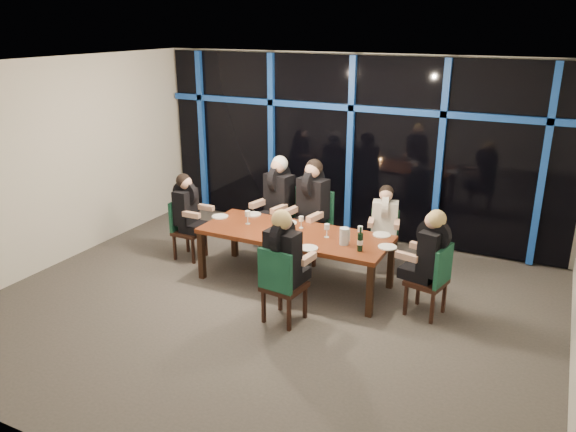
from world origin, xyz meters
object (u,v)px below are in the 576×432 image
(chair_far_left, at_px, (281,214))
(chair_near_mid, at_px, (280,282))
(chair_far_mid, at_px, (315,221))
(diner_end_left, at_px, (188,204))
(diner_near_mid, at_px, (284,249))
(dining_table, at_px, (295,237))
(diner_far_mid, at_px, (311,196))
(diner_end_right, at_px, (430,247))
(wine_bottle, at_px, (360,242))
(chair_end_left, at_px, (185,226))
(water_pitcher, at_px, (344,236))
(diner_far_left, at_px, (278,191))
(diner_far_right, at_px, (385,216))
(chair_end_right, at_px, (433,277))
(chair_far_right, at_px, (384,237))

(chair_far_left, relative_size, chair_near_mid, 1.06)
(chair_far_mid, bearing_deg, diner_end_left, -142.45)
(chair_far_mid, height_order, diner_end_left, diner_end_left)
(chair_far_left, xyz_separation_m, diner_near_mid, (1.07, -2.02, 0.35))
(dining_table, height_order, chair_far_left, chair_far_left)
(chair_far_mid, xyz_separation_m, diner_far_mid, (-0.02, -0.09, 0.42))
(diner_end_right, bearing_deg, chair_far_mid, -105.60)
(diner_end_left, bearing_deg, chair_near_mid, -119.10)
(chair_near_mid, height_order, wine_bottle, wine_bottle)
(chair_far_left, relative_size, chair_end_left, 1.15)
(dining_table, bearing_deg, diner_end_left, 177.41)
(chair_end_left, relative_size, wine_bottle, 2.88)
(dining_table, height_order, diner_end_left, diner_end_left)
(chair_far_left, bearing_deg, chair_far_mid, 4.82)
(water_pitcher, bearing_deg, diner_far_left, 159.93)
(diner_far_left, relative_size, diner_far_right, 1.20)
(diner_far_mid, distance_m, diner_end_right, 2.18)
(chair_far_mid, distance_m, chair_near_mid, 2.07)
(chair_far_left, distance_m, diner_end_left, 1.48)
(chair_far_left, height_order, diner_near_mid, diner_near_mid)
(chair_far_mid, height_order, diner_end_right, diner_end_right)
(diner_end_right, xyz_separation_m, water_pitcher, (-1.08, -0.03, -0.04))
(diner_far_mid, bearing_deg, diner_end_left, -144.66)
(chair_end_left, distance_m, chair_near_mid, 2.52)
(dining_table, xyz_separation_m, chair_end_right, (1.92, -0.09, -0.16))
(diner_far_mid, distance_m, diner_near_mid, 1.91)
(diner_end_left, bearing_deg, water_pitcher, -94.87)
(wine_bottle, bearing_deg, diner_far_mid, 136.94)
(diner_near_mid, bearing_deg, diner_far_right, -101.25)
(chair_far_right, xyz_separation_m, diner_far_right, (0.02, -0.07, 0.35))
(dining_table, bearing_deg, chair_end_right, -2.66)
(chair_far_left, xyz_separation_m, chair_far_right, (1.67, 0.02, -0.10))
(chair_end_right, height_order, diner_far_right, diner_far_right)
(chair_far_right, relative_size, chair_near_mid, 0.89)
(dining_table, xyz_separation_m, diner_far_left, (-0.75, 0.94, 0.31))
(dining_table, xyz_separation_m, water_pitcher, (0.76, -0.10, 0.18))
(dining_table, xyz_separation_m, chair_end_left, (-1.90, 0.08, -0.17))
(chair_far_left, height_order, diner_far_mid, diner_far_mid)
(dining_table, xyz_separation_m, diner_far_mid, (-0.13, 0.85, 0.33))
(diner_far_left, height_order, diner_near_mid, diner_far_left)
(chair_far_left, relative_size, chair_far_right, 1.20)
(chair_near_mid, bearing_deg, chair_end_left, -21.13)
(diner_far_right, distance_m, wine_bottle, 1.19)
(diner_far_right, relative_size, diner_near_mid, 0.89)
(chair_end_left, xyz_separation_m, diner_far_mid, (1.77, 0.77, 0.51))
(diner_end_left, bearing_deg, diner_end_right, -93.26)
(chair_far_left, relative_size, chair_far_mid, 0.98)
(chair_end_left, relative_size, chair_end_right, 0.97)
(chair_far_right, relative_size, water_pitcher, 3.91)
(chair_end_left, bearing_deg, diner_far_mid, -67.31)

